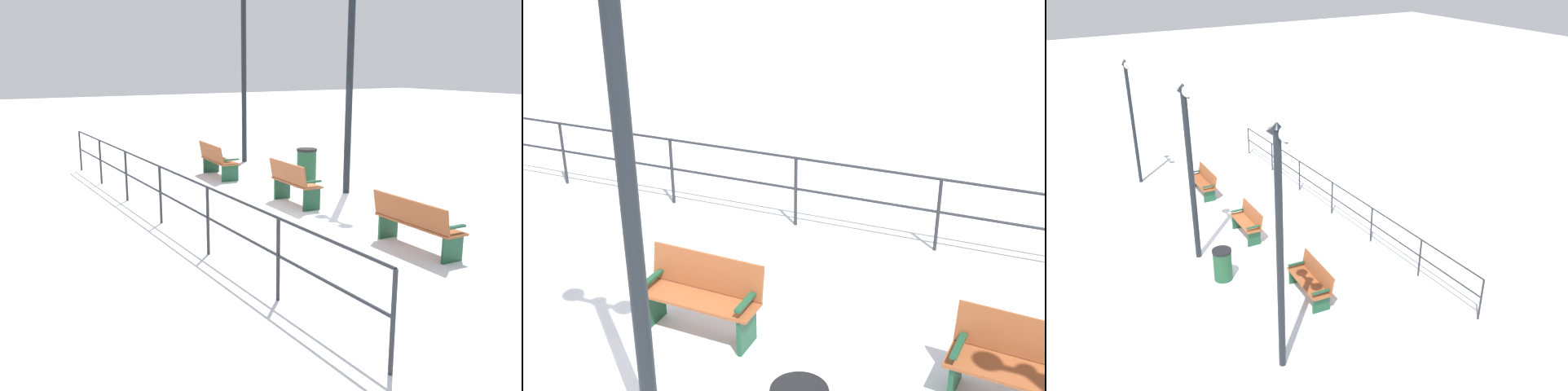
% 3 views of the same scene
% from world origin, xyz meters
% --- Properties ---
extents(ground_plane, '(80.00, 80.00, 0.00)m').
position_xyz_m(ground_plane, '(0.00, 0.00, 0.00)').
color(ground_plane, white).
rests_on(ground_plane, ground).
extents(bench_nearest, '(0.53, 1.66, 0.85)m').
position_xyz_m(bench_nearest, '(-0.07, -3.50, 0.45)').
color(bench_nearest, brown).
rests_on(bench_nearest, ground).
extents(bench_second, '(0.53, 1.41, 0.91)m').
position_xyz_m(bench_second, '(-0.10, 0.00, 0.48)').
color(bench_second, brown).
rests_on(bench_second, ground).
extents(bench_third, '(0.67, 1.59, 0.88)m').
position_xyz_m(bench_third, '(-0.18, 3.51, 0.45)').
color(bench_third, brown).
rests_on(bench_third, ground).
extents(lamppost_middle, '(0.29, 1.04, 4.84)m').
position_xyz_m(lamppost_middle, '(1.57, 0.37, 3.17)').
color(lamppost_middle, black).
rests_on(lamppost_middle, ground).
extents(lamppost_far, '(0.28, 0.99, 5.22)m').
position_xyz_m(lamppost_far, '(1.57, 5.29, 3.40)').
color(lamppost_far, black).
rests_on(lamppost_far, ground).
extents(waterfront_railing, '(0.05, 12.54, 1.09)m').
position_xyz_m(waterfront_railing, '(-3.01, -0.00, 0.74)').
color(waterfront_railing, '#26282D').
rests_on(waterfront_railing, ground).
extents(trash_bin, '(0.50, 0.50, 0.85)m').
position_xyz_m(trash_bin, '(1.40, 1.75, 0.43)').
color(trash_bin, '#1E4C2D').
rests_on(trash_bin, ground).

